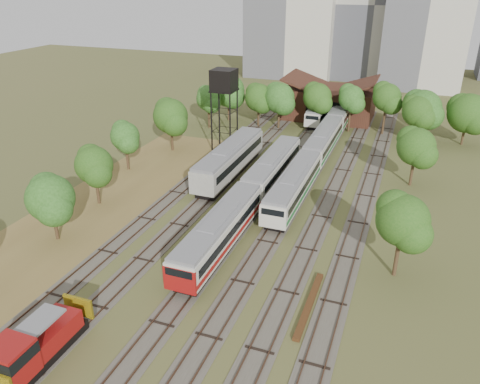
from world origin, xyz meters
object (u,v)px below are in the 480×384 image
at_px(railcar_green_set, 323,141).
at_px(shunter_locomotive, 33,348).
at_px(railcar_red_set, 250,196).
at_px(water_tower, 224,82).

distance_m(railcar_green_set, shunter_locomotive, 49.80).
bearing_deg(shunter_locomotive, railcar_red_set, 77.54).
xyz_separation_m(railcar_green_set, shunter_locomotive, (-10.00, -48.78, -0.30)).
distance_m(railcar_red_set, shunter_locomotive, 27.81).
distance_m(railcar_red_set, water_tower, 23.06).
bearing_deg(railcar_green_set, railcar_red_set, -100.48).
relative_size(shunter_locomotive, water_tower, 0.67).
relative_size(railcar_green_set, shunter_locomotive, 6.43).
relative_size(railcar_red_set, water_tower, 2.86).
bearing_deg(water_tower, railcar_green_set, 11.34).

